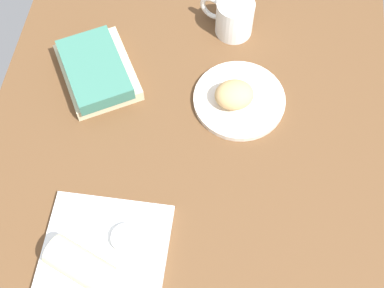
{
  "coord_description": "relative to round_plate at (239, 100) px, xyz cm",
  "views": [
    {
      "loc": [
        -52.51,
        -8.73,
        105.34
      ],
      "look_at": [
        -0.53,
        -1.71,
        7.0
      ],
      "focal_mm": 48.67,
      "sensor_mm": 36.0,
      "label": 1
    }
  ],
  "objects": [
    {
      "name": "square_plate",
      "position": [
        -40.29,
        23.01,
        0.1
      ],
      "size": [
        24.58,
        24.58,
        1.6
      ],
      "primitive_type": "cube",
      "rotation": [
        0.0,
        0.0,
        0.0
      ],
      "color": "white",
      "rests_on": "dining_table"
    },
    {
      "name": "dining_table",
      "position": [
        -13.54,
        10.77,
        -2.7
      ],
      "size": [
        110.0,
        90.0,
        4.0
      ],
      "primitive_type": "cube",
      "color": "brown",
      "rests_on": "ground"
    },
    {
      "name": "scone_pastry",
      "position": [
        -1.04,
        1.31,
        3.43
      ],
      "size": [
        9.62,
        10.5,
        5.47
      ],
      "primitive_type": "ellipsoid",
      "rotation": [
        0.0,
        0.0,
        1.84
      ],
      "color": "tan",
      "rests_on": "round_plate"
    },
    {
      "name": "round_plate",
      "position": [
        0.0,
        0.0,
        0.0
      ],
      "size": [
        21.14,
        21.14,
        1.4
      ],
      "primitive_type": "cylinder",
      "color": "silver",
      "rests_on": "dining_table"
    },
    {
      "name": "book_stack",
      "position": [
        1.93,
        33.56,
        2.45
      ],
      "size": [
        26.14,
        23.81,
        6.74
      ],
      "color": "beige",
      "rests_on": "dining_table"
    },
    {
      "name": "sauce_cup",
      "position": [
        -36.49,
        19.02,
        2.02
      ],
      "size": [
        5.9,
        5.9,
        2.06
      ],
      "color": "silver",
      "rests_on": "square_plate"
    },
    {
      "name": "second_mug",
      "position": [
        20.95,
        3.71,
        4.13
      ],
      "size": [
        9.13,
        13.59,
        9.45
      ],
      "color": "white",
      "rests_on": "dining_table"
    },
    {
      "name": "breakfast_wrap",
      "position": [
        -43.32,
        26.21,
        3.97
      ],
      "size": [
        10.69,
        14.46,
        6.14
      ],
      "primitive_type": "cylinder",
      "rotation": [
        1.57,
        0.0,
        2.75
      ],
      "color": "beige",
      "rests_on": "square_plate"
    }
  ]
}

